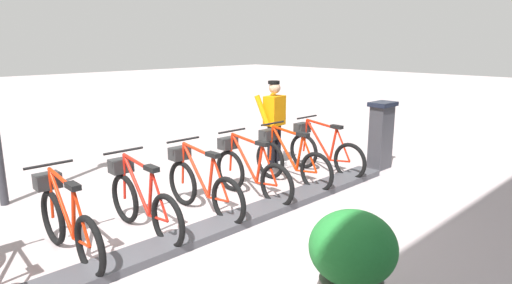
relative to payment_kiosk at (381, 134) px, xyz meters
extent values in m
plane|color=#B1A2A1|center=(-0.05, 4.09, -0.67)|extent=(60.00, 60.00, 0.00)
cube|color=#47474C|center=(-0.05, 4.09, -0.62)|extent=(0.44, 7.30, 0.10)
cube|color=#38383D|center=(0.00, 0.00, -0.07)|extent=(0.28, 0.44, 1.20)
cube|color=#194C8C|center=(0.15, 0.00, 0.28)|extent=(0.03, 0.30, 0.40)
cube|color=black|center=(0.00, 0.00, 0.57)|extent=(0.36, 0.52, 0.08)
torus|color=black|center=(-0.03, 1.05, -0.33)|extent=(0.67, 0.08, 0.67)
torus|color=black|center=(1.02, 1.03, -0.33)|extent=(0.67, 0.08, 0.67)
cylinder|color=red|center=(0.68, 1.04, -0.05)|extent=(0.60, 0.05, 0.70)
cylinder|color=red|center=(0.34, 1.04, -0.09)|extent=(0.16, 0.05, 0.61)
cylinder|color=red|center=(0.62, 1.04, 0.25)|extent=(0.69, 0.06, 0.11)
cylinder|color=red|center=(0.18, 1.05, -0.36)|extent=(0.43, 0.04, 0.09)
cylinder|color=red|center=(0.12, 1.05, -0.06)|extent=(0.33, 0.04, 0.56)
cylinder|color=red|center=(0.99, 1.03, -0.02)|extent=(0.10, 0.04, 0.62)
cube|color=black|center=(0.28, 1.04, 0.24)|extent=(0.22, 0.10, 0.06)
cylinder|color=black|center=(0.96, 1.03, 0.33)|extent=(0.04, 0.54, 0.03)
cube|color=#2D2D2D|center=(1.07, 1.03, 0.11)|extent=(0.20, 0.28, 0.18)
torus|color=black|center=(-0.03, 1.98, -0.33)|extent=(0.67, 0.08, 0.67)
torus|color=black|center=(1.02, 1.96, -0.33)|extent=(0.67, 0.08, 0.67)
cylinder|color=red|center=(0.68, 1.97, -0.05)|extent=(0.60, 0.05, 0.70)
cylinder|color=red|center=(0.34, 1.97, -0.09)|extent=(0.16, 0.05, 0.61)
cylinder|color=red|center=(0.62, 1.97, 0.25)|extent=(0.69, 0.06, 0.11)
cylinder|color=red|center=(0.18, 1.97, -0.36)|extent=(0.43, 0.04, 0.09)
cylinder|color=red|center=(0.12, 1.98, -0.06)|extent=(0.33, 0.04, 0.56)
cylinder|color=red|center=(0.99, 1.96, -0.02)|extent=(0.10, 0.04, 0.62)
cube|color=black|center=(0.28, 1.97, 0.24)|extent=(0.22, 0.10, 0.06)
cylinder|color=black|center=(0.96, 1.96, 0.33)|extent=(0.04, 0.54, 0.03)
cube|color=#2D2D2D|center=(1.07, 1.96, 0.11)|extent=(0.20, 0.28, 0.18)
torus|color=black|center=(-0.03, 2.91, -0.33)|extent=(0.67, 0.08, 0.67)
torus|color=black|center=(1.02, 2.89, -0.33)|extent=(0.67, 0.08, 0.67)
cylinder|color=red|center=(0.68, 2.89, -0.05)|extent=(0.60, 0.05, 0.70)
cylinder|color=red|center=(0.34, 2.90, -0.09)|extent=(0.16, 0.05, 0.61)
cylinder|color=red|center=(0.62, 2.90, 0.25)|extent=(0.69, 0.06, 0.11)
cylinder|color=red|center=(0.18, 2.90, -0.36)|extent=(0.43, 0.04, 0.09)
cylinder|color=red|center=(0.12, 2.90, -0.06)|extent=(0.33, 0.04, 0.56)
cylinder|color=red|center=(0.99, 2.89, -0.02)|extent=(0.10, 0.04, 0.62)
cube|color=black|center=(0.28, 2.90, 0.24)|extent=(0.22, 0.10, 0.06)
cylinder|color=black|center=(0.96, 2.89, 0.33)|extent=(0.04, 0.54, 0.03)
cube|color=#2D2D2D|center=(1.07, 2.89, 0.11)|extent=(0.20, 0.28, 0.18)
torus|color=black|center=(-0.03, 3.84, -0.33)|extent=(0.67, 0.08, 0.67)
torus|color=black|center=(1.02, 3.82, -0.33)|extent=(0.67, 0.08, 0.67)
cylinder|color=red|center=(0.68, 3.82, -0.05)|extent=(0.60, 0.05, 0.70)
cylinder|color=red|center=(0.34, 3.83, -0.09)|extent=(0.16, 0.05, 0.61)
cylinder|color=red|center=(0.62, 3.82, 0.25)|extent=(0.69, 0.06, 0.11)
cylinder|color=red|center=(0.18, 3.83, -0.36)|extent=(0.43, 0.04, 0.09)
cylinder|color=red|center=(0.12, 3.83, -0.06)|extent=(0.33, 0.04, 0.56)
cylinder|color=red|center=(0.99, 3.82, -0.02)|extent=(0.10, 0.04, 0.62)
cube|color=black|center=(0.28, 3.83, 0.24)|extent=(0.22, 0.10, 0.06)
cylinder|color=black|center=(0.96, 3.82, 0.33)|extent=(0.04, 0.54, 0.03)
cube|color=#2D2D2D|center=(1.07, 3.82, 0.11)|extent=(0.20, 0.28, 0.18)
torus|color=black|center=(-0.03, 4.76, -0.33)|extent=(0.67, 0.08, 0.67)
torus|color=black|center=(1.02, 4.75, -0.33)|extent=(0.67, 0.08, 0.67)
cylinder|color=red|center=(0.68, 4.75, -0.05)|extent=(0.60, 0.05, 0.70)
cylinder|color=red|center=(0.34, 4.76, -0.09)|extent=(0.16, 0.05, 0.61)
cylinder|color=red|center=(0.62, 4.75, 0.25)|extent=(0.69, 0.06, 0.11)
cylinder|color=red|center=(0.18, 4.76, -0.36)|extent=(0.43, 0.04, 0.09)
cylinder|color=red|center=(0.12, 4.76, -0.06)|extent=(0.33, 0.04, 0.56)
cylinder|color=red|center=(0.99, 4.75, -0.02)|extent=(0.10, 0.04, 0.62)
cube|color=black|center=(0.28, 4.76, 0.24)|extent=(0.22, 0.10, 0.06)
cylinder|color=black|center=(0.96, 4.75, 0.33)|extent=(0.04, 0.54, 0.03)
cube|color=#2D2D2D|center=(1.07, 4.74, 0.11)|extent=(0.20, 0.28, 0.18)
torus|color=black|center=(-0.03, 5.69, -0.33)|extent=(0.67, 0.08, 0.67)
torus|color=black|center=(1.02, 5.67, -0.33)|extent=(0.67, 0.08, 0.67)
cylinder|color=red|center=(0.68, 5.68, -0.05)|extent=(0.60, 0.05, 0.70)
cylinder|color=red|center=(0.34, 5.69, -0.09)|extent=(0.16, 0.05, 0.61)
cylinder|color=red|center=(0.62, 5.68, 0.25)|extent=(0.69, 0.06, 0.11)
cylinder|color=red|center=(0.18, 5.69, -0.36)|extent=(0.43, 0.04, 0.09)
cylinder|color=red|center=(0.12, 5.69, -0.06)|extent=(0.33, 0.04, 0.56)
cylinder|color=red|center=(0.99, 5.67, -0.02)|extent=(0.10, 0.04, 0.62)
cube|color=black|center=(0.28, 5.69, 0.24)|extent=(0.22, 0.10, 0.06)
cylinder|color=black|center=(0.96, 5.68, 0.33)|extent=(0.04, 0.54, 0.03)
cube|color=#2D2D2D|center=(1.07, 5.67, 0.11)|extent=(0.20, 0.28, 0.18)
cube|color=white|center=(1.52, 1.48, -0.62)|extent=(0.27, 0.15, 0.10)
cube|color=white|center=(1.44, 1.25, -0.62)|extent=(0.27, 0.15, 0.10)
cylinder|color=black|center=(1.47, 1.46, -0.24)|extent=(0.15, 0.15, 0.82)
cylinder|color=black|center=(1.50, 1.27, -0.24)|extent=(0.15, 0.15, 0.82)
cube|color=orange|center=(1.48, 1.36, 0.43)|extent=(0.32, 0.44, 0.56)
cylinder|color=orange|center=(1.54, 1.64, 0.46)|extent=(0.35, 0.15, 0.57)
cylinder|color=orange|center=(1.62, 1.12, 0.46)|extent=(0.35, 0.15, 0.57)
sphere|color=tan|center=(1.48, 1.36, 0.86)|extent=(0.22, 0.22, 0.22)
cylinder|color=black|center=(1.50, 1.37, 0.96)|extent=(0.22, 0.22, 0.06)
ellipsoid|color=#237C30|center=(-2.25, 4.34, -0.02)|extent=(0.76, 0.76, 0.64)
camera|label=1|loc=(-4.14, 7.35, 1.70)|focal=30.75mm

